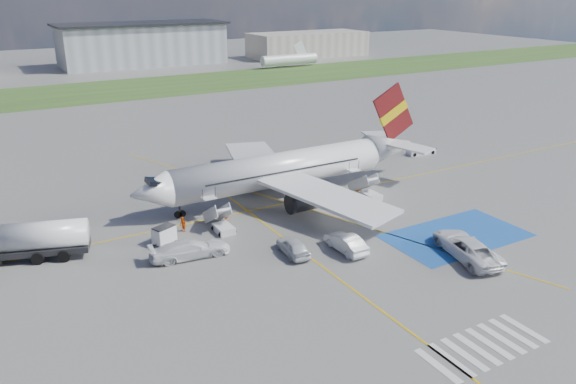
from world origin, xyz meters
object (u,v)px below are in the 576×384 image
(van_white_b, at_px, (190,246))
(gpu_cart, at_px, (164,236))
(car_silver_a, at_px, (293,246))
(fuel_tanker, at_px, (30,244))
(belt_loader, at_px, (421,152))
(car_silver_b, at_px, (346,243))
(van_white_a, at_px, (467,244))
(airliner, at_px, (290,168))

(van_white_b, bearing_deg, gpu_cart, 21.35)
(car_silver_a, height_order, van_white_b, van_white_b)
(fuel_tanker, relative_size, belt_loader, 2.22)
(car_silver_b, bearing_deg, car_silver_a, -21.59)
(van_white_a, xyz_separation_m, van_white_b, (-21.81, 12.37, -0.15))
(car_silver_a, bearing_deg, van_white_a, 154.15)
(gpu_cart, xyz_separation_m, van_white_b, (1.08, -4.02, 0.28))
(airliner, xyz_separation_m, gpu_cart, (-16.95, -5.26, -2.60))
(gpu_cart, distance_m, van_white_b, 4.18)
(car_silver_b, distance_m, van_white_a, 10.91)
(fuel_tanker, distance_m, gpu_cart, 11.76)
(fuel_tanker, relative_size, car_silver_b, 2.09)
(belt_loader, height_order, van_white_b, van_white_b)
(belt_loader, xyz_separation_m, car_silver_a, (-32.64, -18.53, 0.43))
(car_silver_b, height_order, van_white_a, van_white_a)
(belt_loader, bearing_deg, van_white_b, -154.41)
(fuel_tanker, distance_m, van_white_a, 39.30)
(airliner, bearing_deg, van_white_a, -74.66)
(gpu_cart, distance_m, van_white_a, 28.16)
(gpu_cart, xyz_separation_m, belt_loader, (42.09, 10.35, -0.45))
(van_white_a, bearing_deg, gpu_cart, -21.18)
(van_white_a, bearing_deg, airliner, -60.23)
(airliner, relative_size, van_white_a, 5.67)
(fuel_tanker, distance_m, van_white_b, 14.23)
(fuel_tanker, height_order, van_white_a, fuel_tanker)
(van_white_b, bearing_deg, car_silver_a, -109.98)
(airliner, relative_size, fuel_tanker, 3.51)
(belt_loader, distance_m, car_silver_b, 34.68)
(airliner, bearing_deg, gpu_cart, -162.76)
(car_silver_b, xyz_separation_m, van_white_a, (8.85, -6.36, 0.39))
(fuel_tanker, bearing_deg, belt_loader, 25.91)
(gpu_cart, relative_size, van_white_b, 0.45)
(fuel_tanker, xyz_separation_m, gpu_cart, (11.39, -2.82, -0.67))
(belt_loader, height_order, car_silver_a, car_silver_a)
(van_white_a, bearing_deg, belt_loader, -111.24)
(car_silver_a, relative_size, car_silver_b, 0.91)
(car_silver_b, xyz_separation_m, van_white_b, (-12.96, 6.01, 0.24))
(airliner, distance_m, van_white_b, 18.53)
(gpu_cart, height_order, car_silver_a, gpu_cart)
(fuel_tanker, xyz_separation_m, van_white_b, (12.47, -6.85, -0.39))
(fuel_tanker, bearing_deg, car_silver_b, -8.93)
(airliner, bearing_deg, fuel_tanker, -175.09)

